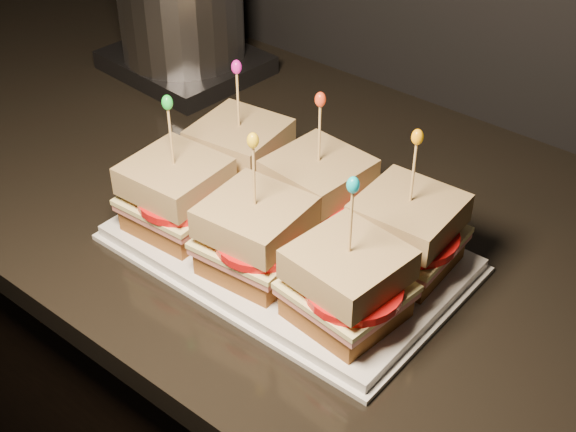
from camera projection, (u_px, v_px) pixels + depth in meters
The scene contains 46 objects.
granite_slab at pixel (302, 209), 1.00m from camera, with size 2.22×0.64×0.03m, color black.
platter at pixel (288, 249), 0.90m from camera, with size 0.37×0.23×0.02m, color silver.
platter_rim at pixel (288, 253), 0.90m from camera, with size 0.39×0.24×0.01m, color silver.
sandwich_0_bread_bot at pixel (241, 175), 0.98m from camera, with size 0.09×0.09×0.03m, color brown.
sandwich_0_ham at pixel (241, 163), 0.96m from camera, with size 0.10×0.10×0.01m, color #B8655A.
sandwich_0_cheese at pixel (240, 158), 0.96m from camera, with size 0.11×0.10×0.01m, color #EBE190.
sandwich_0_tomato at pixel (244, 158), 0.95m from camera, with size 0.09×0.09×0.01m, color red.
sandwich_0_bread_top at pixel (239, 138), 0.94m from camera, with size 0.10×0.10×0.03m, color #522C14.
sandwich_0_pick at pixel (238, 103), 0.92m from camera, with size 0.00×0.00×0.09m, color tan.
sandwich_0_frill at pixel (236, 67), 0.89m from camera, with size 0.01×0.01×0.02m, color #C616A0.
sandwich_1_bread_bot at pixel (317, 211), 0.92m from camera, with size 0.09×0.09×0.03m, color brown.
sandwich_1_ham at pixel (318, 199), 0.90m from camera, with size 0.10×0.10×0.01m, color #B8655A.
sandwich_1_cheese at pixel (318, 194), 0.90m from camera, with size 0.11×0.10×0.01m, color #EBE190.
sandwich_1_tomato at pixel (323, 195), 0.89m from camera, with size 0.09×0.09×0.01m, color red.
sandwich_1_bread_top at pixel (318, 173), 0.88m from camera, with size 0.10×0.10×0.03m, color #522C14.
sandwich_1_pick at pixel (319, 137), 0.86m from camera, with size 0.00×0.00×0.09m, color tan.
sandwich_1_frill at pixel (320, 99), 0.83m from camera, with size 0.01×0.01×0.02m, color red.
sandwich_2_bread_bot at pixel (404, 253), 0.86m from camera, with size 0.09×0.09×0.03m, color brown.
sandwich_2_ham at pixel (406, 240), 0.84m from camera, with size 0.10×0.10×0.01m, color #B8655A.
sandwich_2_cheese at pixel (406, 235), 0.84m from camera, with size 0.11×0.10×0.01m, color #EBE190.
sandwich_2_tomato at pixel (414, 237), 0.83m from camera, with size 0.09×0.09×0.01m, color red.
sandwich_2_bread_top at pixel (409, 213), 0.82m from camera, with size 0.10×0.10×0.03m, color #522C14.
sandwich_2_pick at pixel (413, 176), 0.80m from camera, with size 0.00×0.00×0.09m, color tan.
sandwich_2_frill at pixel (417, 137), 0.77m from camera, with size 0.01×0.01×0.02m, color #F69C07.
sandwich_3_bread_bot at pixel (179, 215), 0.91m from camera, with size 0.09×0.09×0.03m, color brown.
sandwich_3_ham at pixel (177, 203), 0.90m from camera, with size 0.10×0.10×0.01m, color #B8655A.
sandwich_3_cheese at pixel (177, 197), 0.90m from camera, with size 0.11×0.10×0.01m, color #EBE190.
sandwich_3_tomato at pixel (180, 198), 0.88m from camera, with size 0.09×0.09×0.01m, color red.
sandwich_3_bread_top at pixel (175, 176), 0.88m from camera, with size 0.10×0.10×0.03m, color #522C14.
sandwich_3_pick at pixel (171, 140), 0.85m from camera, with size 0.00×0.00×0.09m, color tan.
sandwich_3_frill at pixel (167, 102), 0.82m from camera, with size 0.01×0.01×0.02m, color green.
sandwich_4_bread_bot at pixel (256, 257), 0.85m from camera, with size 0.09×0.09×0.03m, color brown.
sandwich_4_ham at pixel (256, 244), 0.84m from camera, with size 0.10×0.10×0.01m, color #B8655A.
sandwich_4_cheese at pixel (256, 239), 0.84m from camera, with size 0.11×0.10×0.01m, color #EBE190.
sandwich_4_tomato at pixel (261, 241), 0.82m from camera, with size 0.09×0.09×0.01m, color red.
sandwich_4_bread_top at pixel (255, 217), 0.82m from camera, with size 0.10×0.10×0.03m, color #522C14.
sandwich_4_pick at pixel (254, 180), 0.79m from camera, with size 0.00×0.00×0.09m, color tan.
sandwich_4_frill at pixel (253, 140), 0.76m from camera, with size 0.01×0.01×0.02m, color yellow.
sandwich_5_bread_bot at pixel (346, 305), 0.79m from camera, with size 0.09×0.09×0.03m, color brown.
sandwich_5_ham at pixel (347, 292), 0.78m from camera, with size 0.10×0.10×0.01m, color #B8655A.
sandwich_5_cheese at pixel (347, 287), 0.78m from camera, with size 0.11×0.10×0.01m, color #EBE190.
sandwich_5_tomato at pixel (354, 290), 0.76m from camera, with size 0.09×0.09×0.01m, color red.
sandwich_5_bread_top at pixel (348, 265), 0.76m from camera, with size 0.10×0.10×0.03m, color #522C14.
sandwich_5_pick at pixel (351, 226), 0.73m from camera, with size 0.00×0.00×0.09m, color tan.
sandwich_5_frill at pixel (353, 185), 0.70m from camera, with size 0.01×0.01×0.02m, color #09ACC1.
appliance_base at pixel (185, 62), 1.26m from camera, with size 0.23×0.19×0.03m, color #262628.
Camera 1 is at (0.25, 1.05, 1.45)m, focal length 50.00 mm.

